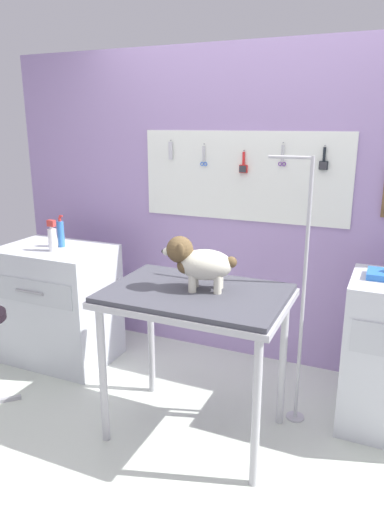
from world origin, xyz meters
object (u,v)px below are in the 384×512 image
(counter_left, at_px, (59,304))
(grooming_arm, at_px, (301,306))
(dog, at_px, (198,262))
(spray_bottle_tall, at_px, (61,233))
(grooming_table, at_px, (196,306))

(counter_left, bearing_deg, grooming_arm, -2.08)
(counter_left, bearing_deg, dog, -17.08)
(spray_bottle_tall, bearing_deg, grooming_arm, -3.53)
(grooming_table, height_order, spray_bottle_tall, spray_bottle_tall)
(grooming_table, xyz_separation_m, counter_left, (-1.31, 0.43, -0.35))
(counter_left, distance_m, spray_bottle_tall, 0.54)
(grooming_arm, distance_m, spray_bottle_tall, 1.81)
(counter_left, xyz_separation_m, spray_bottle_tall, (0.03, 0.04, 0.54))
(grooming_arm, relative_size, counter_left, 1.81)
(grooming_arm, height_order, spray_bottle_tall, grooming_arm)
(dog, bearing_deg, spray_bottle_tall, 160.73)
(grooming_table, xyz_separation_m, grooming_arm, (0.51, 0.36, -0.05))
(grooming_table, height_order, counter_left, same)
(spray_bottle_tall, bearing_deg, grooming_table, -20.24)
(grooming_table, height_order, grooming_arm, grooming_arm)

